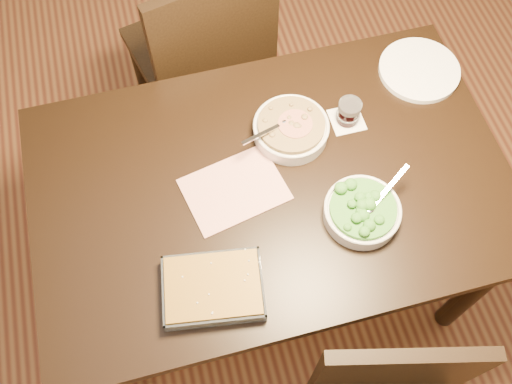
{
  "coord_description": "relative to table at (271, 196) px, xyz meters",
  "views": [
    {
      "loc": [
        -0.25,
        -0.76,
        2.21
      ],
      "look_at": [
        -0.06,
        -0.05,
        0.8
      ],
      "focal_mm": 40.0,
      "sensor_mm": 36.0,
      "label": 1
    }
  ],
  "objects": [
    {
      "name": "ground",
      "position": [
        0.0,
        0.0,
        -0.65
      ],
      "size": [
        4.0,
        4.0,
        0.0
      ],
      "primitive_type": "plane",
      "color": "#421D12",
      "rests_on": "ground"
    },
    {
      "name": "baking_dish",
      "position": [
        -0.24,
        -0.28,
        0.12
      ],
      "size": [
        0.29,
        0.23,
        0.05
      ],
      "rotation": [
        0.0,
        0.0,
        -0.15
      ],
      "color": "silver",
      "rests_on": "table"
    },
    {
      "name": "table",
      "position": [
        0.0,
        0.0,
        0.0
      ],
      "size": [
        1.4,
        0.9,
        0.75
      ],
      "color": "black",
      "rests_on": "ground"
    },
    {
      "name": "chair_far",
      "position": [
        -0.06,
        0.7,
        -0.1
      ],
      "size": [
        0.56,
        0.56,
        0.99
      ],
      "rotation": [
        0.0,
        0.0,
        3.37
      ],
      "color": "black",
      "rests_on": "ground"
    },
    {
      "name": "broccoli_bowl",
      "position": [
        0.21,
        -0.17,
        0.13
      ],
      "size": [
        0.23,
        0.22,
        0.09
      ],
      "color": "silver",
      "rests_on": "table"
    },
    {
      "name": "stew_bowl",
      "position": [
        0.1,
        0.14,
        0.13
      ],
      "size": [
        0.25,
        0.23,
        0.09
      ],
      "color": "silver",
      "rests_on": "table"
    },
    {
      "name": "wine_tumbler",
      "position": [
        0.28,
        0.15,
        0.14
      ],
      "size": [
        0.07,
        0.07,
        0.08
      ],
      "color": "black",
      "rests_on": "coaster"
    },
    {
      "name": "coaster",
      "position": [
        0.28,
        0.15,
        0.1
      ],
      "size": [
        0.1,
        0.1,
        0.0
      ],
      "primitive_type": "cube",
      "color": "white",
      "rests_on": "table"
    },
    {
      "name": "dinner_plate",
      "position": [
        0.57,
        0.27,
        0.1
      ],
      "size": [
        0.26,
        0.26,
        0.02
      ],
      "primitive_type": "cylinder",
      "color": "white",
      "rests_on": "table"
    },
    {
      "name": "magazine_a",
      "position": [
        -0.11,
        0.0,
        0.1
      ],
      "size": [
        0.32,
        0.26,
        0.01
      ],
      "primitive_type": "cube",
      "rotation": [
        0.0,
        0.0,
        0.2
      ],
      "color": "#C14037",
      "rests_on": "table"
    }
  ]
}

